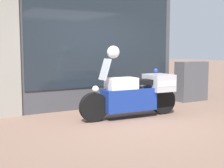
% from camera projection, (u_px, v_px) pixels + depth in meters
% --- Properties ---
extents(ground_plane, '(60.00, 60.00, 0.00)m').
position_uv_depth(ground_plane, '(129.00, 123.00, 6.42)').
color(ground_plane, '#7A5B4C').
extents(shop_building, '(5.13, 0.55, 3.38)m').
position_uv_depth(shop_building, '(73.00, 42.00, 7.77)').
color(shop_building, '#424247').
rests_on(shop_building, ground).
extents(window_display, '(3.85, 0.30, 1.90)m').
position_uv_depth(window_display, '(98.00, 89.00, 8.28)').
color(window_display, slate).
rests_on(window_display, ground).
extents(paramedic_motorcycle, '(2.38, 0.67, 1.31)m').
position_uv_depth(paramedic_motorcycle, '(136.00, 93.00, 6.93)').
color(paramedic_motorcycle, black).
rests_on(paramedic_motorcycle, ground).
extents(utility_cabinet, '(0.95, 0.42, 1.15)m').
position_uv_depth(utility_cabinet, '(191.00, 81.00, 9.13)').
color(utility_cabinet, '#4C4C51').
rests_on(utility_cabinet, ground).
extents(white_helmet, '(0.27, 0.27, 0.27)m').
position_uv_depth(white_helmet, '(113.00, 52.00, 6.57)').
color(white_helmet, white).
rests_on(white_helmet, paramedic_motorcycle).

